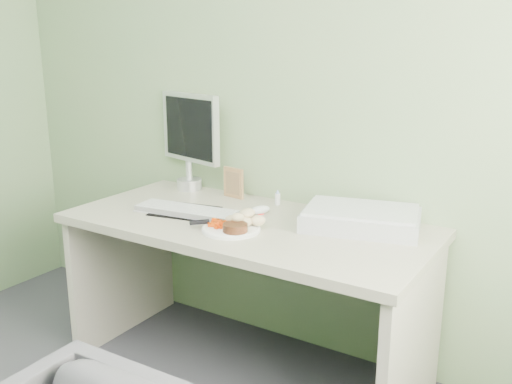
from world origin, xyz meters
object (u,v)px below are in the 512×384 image
Objects in this scene: plate at (231,229)px; monitor at (190,136)px; scanner at (361,219)px; desk at (247,260)px.

plate is 0.49× the size of monitor.
scanner is at bearing 5.76° from monitor.
monitor is at bearing 150.37° from desk.
desk is at bearing 96.62° from plate.
desk is 6.58× the size of plate.
plate reaches higher than desk.
scanner is (0.44, 0.32, 0.03)m from plate.
monitor is at bearing 141.33° from plate.
desk is 3.21× the size of monitor.
plate is at bearing -25.32° from monitor.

